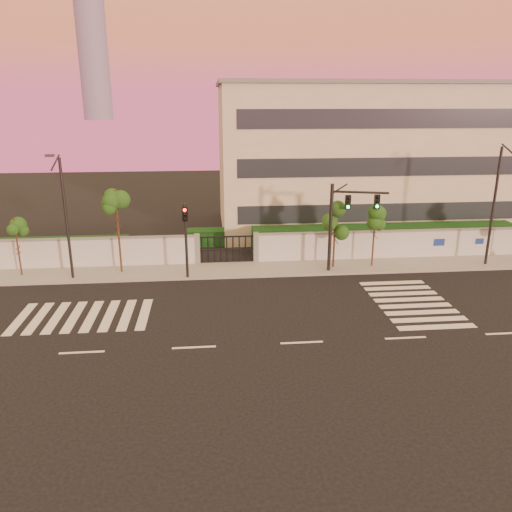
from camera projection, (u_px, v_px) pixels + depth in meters
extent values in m
plane|color=black|center=(302.00, 343.00, 23.24)|extent=(120.00, 120.00, 0.00)
cube|color=gray|center=(273.00, 269.00, 33.19)|extent=(60.00, 3.00, 0.15)
cube|color=silver|center=(6.00, 256.00, 32.75)|extent=(25.00, 0.30, 2.00)
cube|color=slate|center=(4.00, 241.00, 32.43)|extent=(25.00, 0.36, 0.12)
cube|color=silver|center=(471.00, 243.00, 35.66)|extent=(31.00, 0.30, 2.00)
cube|color=slate|center=(473.00, 229.00, 35.34)|extent=(31.00, 0.36, 0.12)
cube|color=slate|center=(197.00, 250.00, 33.86)|extent=(0.35, 0.35, 2.20)
cube|color=slate|center=(256.00, 248.00, 34.22)|extent=(0.35, 0.35, 2.20)
cube|color=black|center=(385.00, 238.00, 37.56)|extent=(20.00, 2.00, 1.80)
cube|color=black|center=(42.00, 249.00, 35.35)|extent=(12.00, 1.80, 1.40)
cube|color=black|center=(224.00, 237.00, 38.94)|extent=(6.00, 1.50, 1.20)
cube|color=beige|center=(360.00, 158.00, 43.16)|extent=(24.00, 12.00, 12.00)
cube|color=#262D38|center=(380.00, 213.00, 38.49)|extent=(22.00, 0.08, 1.40)
cube|color=#262D38|center=(383.00, 167.00, 37.44)|extent=(22.00, 0.08, 1.40)
cube|color=#262D38|center=(387.00, 119.00, 36.39)|extent=(22.00, 0.08, 1.40)
cube|color=slate|center=(364.00, 84.00, 41.33)|extent=(24.40, 12.40, 0.30)
cylinder|color=slate|center=(90.00, 13.00, 266.80)|extent=(16.00, 16.00, 110.00)
cube|color=silver|center=(21.00, 319.00, 25.77)|extent=(0.50, 4.00, 0.02)
cube|color=silver|center=(39.00, 318.00, 25.85)|extent=(0.50, 4.00, 0.02)
cube|color=silver|center=(57.00, 317.00, 25.93)|extent=(0.50, 4.00, 0.02)
cube|color=silver|center=(74.00, 317.00, 26.01)|extent=(0.50, 4.00, 0.02)
cube|color=silver|center=(92.00, 316.00, 26.09)|extent=(0.50, 4.00, 0.02)
cube|color=silver|center=(110.00, 315.00, 26.18)|extent=(0.50, 4.00, 0.02)
cube|color=silver|center=(127.00, 315.00, 26.26)|extent=(0.50, 4.00, 0.02)
cube|color=silver|center=(144.00, 314.00, 26.34)|extent=(0.50, 4.00, 0.02)
cube|color=silver|center=(437.00, 327.00, 24.82)|extent=(4.00, 0.50, 0.02)
cube|color=silver|center=(429.00, 319.00, 25.68)|extent=(4.00, 0.50, 0.02)
cube|color=silver|center=(422.00, 312.00, 26.53)|extent=(4.00, 0.50, 0.02)
cube|color=silver|center=(415.00, 306.00, 27.39)|extent=(4.00, 0.50, 0.02)
cube|color=silver|center=(409.00, 299.00, 28.24)|extent=(4.00, 0.50, 0.02)
cube|color=silver|center=(403.00, 294.00, 29.10)|extent=(4.00, 0.50, 0.02)
cube|color=silver|center=(397.00, 288.00, 29.95)|extent=(4.00, 0.50, 0.02)
cube|color=silver|center=(392.00, 283.00, 30.81)|extent=(4.00, 0.50, 0.02)
cube|color=silver|center=(82.00, 352.00, 22.33)|extent=(2.00, 0.15, 0.01)
cube|color=silver|center=(194.00, 347.00, 22.79)|extent=(2.00, 0.15, 0.01)
cube|color=silver|center=(302.00, 342.00, 23.24)|extent=(2.00, 0.15, 0.01)
cube|color=silver|center=(405.00, 338.00, 23.69)|extent=(2.00, 0.15, 0.01)
cube|color=silver|center=(505.00, 333.00, 24.15)|extent=(2.00, 0.15, 0.01)
cylinder|color=#382314|center=(18.00, 248.00, 31.26)|extent=(0.11, 0.11, 3.85)
sphere|color=#224B15|center=(15.00, 230.00, 30.92)|extent=(0.97, 0.97, 0.97)
sphere|color=#224B15|center=(23.00, 238.00, 31.29)|extent=(0.74, 0.74, 0.74)
sphere|color=#224B15|center=(11.00, 237.00, 30.88)|extent=(0.71, 0.71, 0.71)
cylinder|color=#382314|center=(119.00, 233.00, 31.65)|extent=(0.13, 0.13, 5.49)
sphere|color=#224B15|center=(116.00, 207.00, 31.15)|extent=(1.20, 1.20, 1.20)
sphere|color=#224B15|center=(124.00, 219.00, 31.64)|extent=(0.92, 0.92, 0.92)
sphere|color=#224B15|center=(111.00, 217.00, 31.13)|extent=(0.87, 0.87, 0.87)
cylinder|color=#382314|center=(334.00, 238.00, 32.80)|extent=(0.13, 0.13, 4.28)
sphere|color=#224B15|center=(335.00, 219.00, 32.41)|extent=(1.21, 1.21, 1.21)
sphere|color=#224B15|center=(340.00, 227.00, 32.85)|extent=(0.93, 0.93, 0.93)
sphere|color=#224B15|center=(331.00, 226.00, 32.35)|extent=(0.88, 0.88, 0.88)
cylinder|color=#382314|center=(374.00, 237.00, 32.99)|extent=(0.11, 0.11, 4.31)
sphere|color=#224B15|center=(375.00, 218.00, 32.60)|extent=(1.03, 1.03, 1.03)
sphere|color=#224B15|center=(378.00, 226.00, 33.00)|extent=(0.79, 0.79, 0.79)
sphere|color=#224B15|center=(371.00, 225.00, 32.57)|extent=(0.75, 0.75, 0.75)
cylinder|color=black|center=(330.00, 229.00, 31.85)|extent=(0.23, 0.23, 5.84)
cylinder|color=black|center=(360.00, 192.00, 31.31)|extent=(3.49, 1.11, 0.15)
cube|color=black|center=(348.00, 202.00, 31.37)|extent=(0.33, 0.17, 0.85)
sphere|color=#0CF259|center=(348.00, 207.00, 31.35)|extent=(0.19, 0.19, 0.19)
cube|color=black|center=(377.00, 202.00, 31.55)|extent=(0.33, 0.17, 0.85)
sphere|color=#0CF259|center=(377.00, 206.00, 31.52)|extent=(0.19, 0.19, 0.19)
cylinder|color=black|center=(186.00, 242.00, 30.77)|extent=(0.17, 0.17, 4.84)
cube|color=black|center=(185.00, 214.00, 30.19)|extent=(0.38, 0.19, 0.97)
sphere|color=red|center=(185.00, 210.00, 30.00)|extent=(0.22, 0.22, 0.22)
cylinder|color=black|center=(66.00, 221.00, 30.22)|extent=(0.17, 0.17, 7.61)
cylinder|color=black|center=(55.00, 162.00, 28.33)|extent=(0.10, 1.82, 0.74)
cube|color=#3F3F44|center=(50.00, 155.00, 27.37)|extent=(0.48, 0.24, 0.14)
cylinder|color=black|center=(493.00, 208.00, 32.81)|extent=(0.18, 0.18, 8.00)
cylinder|color=black|center=(510.00, 151.00, 30.82)|extent=(0.10, 1.91, 0.78)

